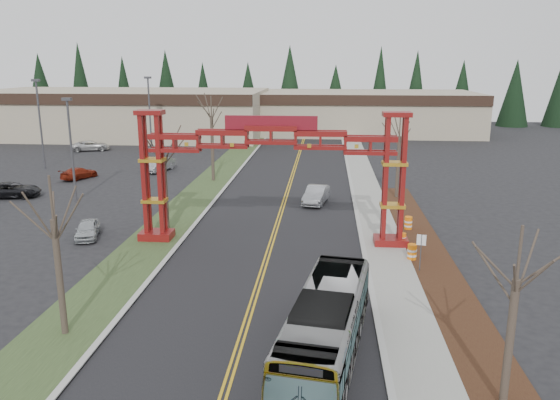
# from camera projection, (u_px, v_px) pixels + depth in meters

# --- Properties ---
(road) EXTENTS (12.00, 110.00, 0.02)m
(road) POSITION_uv_depth(u_px,v_px,m) (280.00, 215.00, 43.92)
(road) COLOR black
(road) RESTS_ON ground
(lane_line_left) EXTENTS (0.12, 100.00, 0.01)m
(lane_line_left) POSITION_uv_depth(u_px,v_px,m) (279.00, 215.00, 43.93)
(lane_line_left) COLOR gold
(lane_line_left) RESTS_ON road
(lane_line_right) EXTENTS (0.12, 100.00, 0.01)m
(lane_line_right) POSITION_uv_depth(u_px,v_px,m) (282.00, 215.00, 43.91)
(lane_line_right) COLOR gold
(lane_line_right) RESTS_ON road
(curb_right) EXTENTS (0.30, 110.00, 0.15)m
(curb_right) POSITION_uv_depth(u_px,v_px,m) (357.00, 216.00, 43.41)
(curb_right) COLOR #AFAFAA
(curb_right) RESTS_ON ground
(sidewalk_right) EXTENTS (2.60, 110.00, 0.14)m
(sidewalk_right) POSITION_uv_depth(u_px,v_px,m) (375.00, 216.00, 43.29)
(sidewalk_right) COLOR gray
(sidewalk_right) RESTS_ON ground
(landscape_strip) EXTENTS (2.60, 50.00, 0.12)m
(landscape_strip) POSITION_uv_depth(u_px,v_px,m) (450.00, 295.00, 28.58)
(landscape_strip) COLOR black
(landscape_strip) RESTS_ON ground
(grass_median) EXTENTS (4.00, 110.00, 0.08)m
(grass_median) POSITION_uv_depth(u_px,v_px,m) (183.00, 212.00, 44.57)
(grass_median) COLOR #2F4120
(grass_median) RESTS_ON ground
(curb_left) EXTENTS (0.30, 110.00, 0.15)m
(curb_left) POSITION_uv_depth(u_px,v_px,m) (205.00, 212.00, 44.41)
(curb_left) COLOR #AFAFAA
(curb_left) RESTS_ON ground
(gateway_arch) EXTENTS (18.20, 1.60, 8.90)m
(gateway_arch) POSITION_uv_depth(u_px,v_px,m) (271.00, 156.00, 35.70)
(gateway_arch) COLOR maroon
(gateway_arch) RESTS_ON ground
(retail_building_west) EXTENTS (46.00, 22.30, 7.50)m
(retail_building_west) POSITION_uv_depth(u_px,v_px,m) (125.00, 113.00, 90.83)
(retail_building_west) COLOR tan
(retail_building_west) RESTS_ON ground
(retail_building_east) EXTENTS (38.00, 20.30, 7.00)m
(retail_building_east) POSITION_uv_depth(u_px,v_px,m) (363.00, 112.00, 95.34)
(retail_building_east) COLOR tan
(retail_building_east) RESTS_ON ground
(conifer_treeline) EXTENTS (116.10, 5.60, 13.00)m
(conifer_treeline) POSITION_uv_depth(u_px,v_px,m) (310.00, 91.00, 107.05)
(conifer_treeline) COLOR black
(conifer_treeline) RESTS_ON ground
(transit_bus) EXTENTS (4.16, 10.89, 2.96)m
(transit_bus) POSITION_uv_depth(u_px,v_px,m) (326.00, 327.00, 22.16)
(transit_bus) COLOR #A5A6AC
(transit_bus) RESTS_ON ground
(silver_sedan) EXTENTS (2.44, 4.86, 1.53)m
(silver_sedan) POSITION_uv_depth(u_px,v_px,m) (316.00, 195.00, 47.35)
(silver_sedan) COLOR #A5A8AD
(silver_sedan) RESTS_ON ground
(parked_car_near_a) EXTENTS (2.42, 3.93, 1.25)m
(parked_car_near_a) POSITION_uv_depth(u_px,v_px,m) (87.00, 229.00, 38.07)
(parked_car_near_a) COLOR #AEB3B6
(parked_car_near_a) RESTS_ON ground
(parked_car_near_c) EXTENTS (5.32, 3.21, 1.38)m
(parked_car_near_c) POSITION_uv_depth(u_px,v_px,m) (12.00, 190.00, 49.46)
(parked_car_near_c) COLOR black
(parked_car_near_c) RESTS_ON ground
(parked_car_mid_a) EXTENTS (3.15, 4.52, 1.22)m
(parked_car_mid_a) POSITION_uv_depth(u_px,v_px,m) (79.00, 173.00, 57.43)
(parked_car_mid_a) COLOR maroon
(parked_car_mid_a) RESTS_ON ground
(parked_car_far_a) EXTENTS (2.74, 4.90, 1.53)m
(parked_car_far_a) POSITION_uv_depth(u_px,v_px,m) (159.00, 165.00, 61.42)
(parked_car_far_a) COLOR #96979D
(parked_car_far_a) RESTS_ON ground
(parked_car_far_b) EXTENTS (5.52, 4.03, 1.39)m
(parked_car_far_b) POSITION_uv_depth(u_px,v_px,m) (91.00, 146.00, 75.82)
(parked_car_far_b) COLOR silver
(parked_car_far_b) RESTS_ON ground
(bare_tree_median_near) EXTENTS (2.94, 2.94, 7.33)m
(bare_tree_median_near) POSITION_uv_depth(u_px,v_px,m) (53.00, 220.00, 23.32)
(bare_tree_median_near) COLOR #382D26
(bare_tree_median_near) RESTS_ON ground
(bare_tree_median_mid) EXTENTS (2.99, 2.99, 7.12)m
(bare_tree_median_mid) POSITION_uv_depth(u_px,v_px,m) (164.00, 160.00, 39.11)
(bare_tree_median_mid) COLOR #382D26
(bare_tree_median_mid) RESTS_ON ground
(bare_tree_median_far) EXTENTS (3.26, 3.26, 8.71)m
(bare_tree_median_far) POSITION_uv_depth(u_px,v_px,m) (212.00, 118.00, 54.94)
(bare_tree_median_far) COLOR #382D26
(bare_tree_median_far) RESTS_ON ground
(bare_tree_right_near) EXTENTS (2.88, 2.88, 6.78)m
(bare_tree_right_near) POSITION_uv_depth(u_px,v_px,m) (517.00, 281.00, 18.19)
(bare_tree_right_near) COLOR #382D26
(bare_tree_right_near) RESTS_ON ground
(bare_tree_right_far) EXTENTS (2.91, 2.91, 7.54)m
(bare_tree_right_far) POSITION_uv_depth(u_px,v_px,m) (399.00, 137.00, 47.98)
(bare_tree_right_far) COLOR #382D26
(bare_tree_right_far) RESTS_ON ground
(light_pole_near) EXTENTS (0.78, 0.39, 9.04)m
(light_pole_near) POSITION_uv_depth(u_px,v_px,m) (71.00, 143.00, 46.90)
(light_pole_near) COLOR #3F3F44
(light_pole_near) RESTS_ON ground
(light_pole_mid) EXTENTS (0.88, 0.44, 10.15)m
(light_pole_mid) POSITION_uv_depth(u_px,v_px,m) (40.00, 118.00, 61.70)
(light_pole_mid) COLOR #3F3F44
(light_pole_mid) RESTS_ON ground
(light_pole_far) EXTENTS (0.88, 0.44, 10.15)m
(light_pole_far) POSITION_uv_depth(u_px,v_px,m) (150.00, 109.00, 72.58)
(light_pole_far) COLOR #3F3F44
(light_pole_far) RESTS_ON ground
(street_sign) EXTENTS (0.52, 0.15, 2.31)m
(street_sign) POSITION_uv_depth(u_px,v_px,m) (421.00, 245.00, 31.47)
(street_sign) COLOR #3F3F44
(street_sign) RESTS_ON ground
(barrel_south) EXTENTS (0.58, 0.58, 1.07)m
(barrel_south) POSITION_uv_depth(u_px,v_px,m) (412.00, 253.00, 33.60)
(barrel_south) COLOR orange
(barrel_south) RESTS_ON ground
(barrel_mid) EXTENTS (0.49, 0.49, 0.90)m
(barrel_mid) POSITION_uv_depth(u_px,v_px,m) (402.00, 239.00, 36.38)
(barrel_mid) COLOR orange
(barrel_mid) RESTS_ON ground
(barrel_north) EXTENTS (0.57, 0.57, 1.05)m
(barrel_north) POSITION_uv_depth(u_px,v_px,m) (408.00, 224.00, 39.72)
(barrel_north) COLOR orange
(barrel_north) RESTS_ON ground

